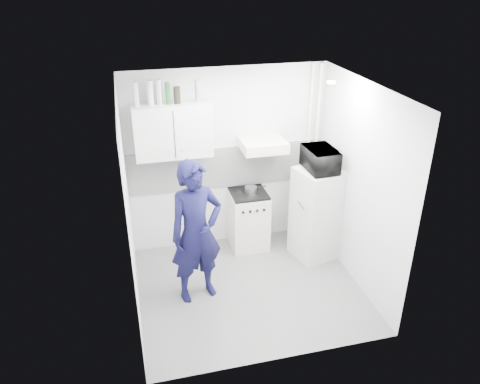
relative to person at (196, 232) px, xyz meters
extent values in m
plane|color=#5E5E5E|center=(0.65, -0.04, -0.91)|extent=(2.80, 2.80, 0.00)
plane|color=white|center=(0.65, -0.04, 1.69)|extent=(2.80, 2.80, 0.00)
plane|color=silver|center=(0.65, 1.21, 0.39)|extent=(2.80, 0.00, 2.80)
plane|color=silver|center=(-0.75, -0.04, 0.39)|extent=(0.00, 2.60, 2.60)
plane|color=silver|center=(2.05, -0.04, 0.39)|extent=(0.00, 2.60, 2.60)
imported|color=black|center=(0.00, 0.00, 0.00)|extent=(0.75, 0.59, 1.82)
cube|color=silver|center=(0.90, 0.96, -0.49)|extent=(0.53, 0.53, 0.84)
cube|color=silver|center=(1.75, 0.50, -0.25)|extent=(0.67, 0.67, 1.33)
cube|color=black|center=(0.90, 0.96, -0.05)|extent=(0.50, 0.50, 0.03)
cylinder|color=silver|center=(0.93, 0.95, 0.01)|extent=(0.17, 0.17, 0.09)
imported|color=black|center=(1.75, 0.50, 0.57)|extent=(0.56, 0.39, 0.30)
cylinder|color=#B2B7BC|center=(-0.52, 1.04, 1.44)|extent=(0.07, 0.07, 0.30)
cylinder|color=#B2B7BC|center=(-0.35, 1.04, 1.44)|extent=(0.08, 0.08, 0.31)
cylinder|color=silver|center=(-0.24, 1.04, 1.44)|extent=(0.07, 0.07, 0.31)
cylinder|color=#144C1E|center=(-0.13, 1.04, 1.42)|extent=(0.06, 0.06, 0.27)
cylinder|color=black|center=(-0.02, 1.04, 1.39)|extent=(0.08, 0.08, 0.21)
cylinder|color=silver|center=(0.24, 1.04, 1.43)|extent=(0.07, 0.07, 0.28)
cube|color=silver|center=(-0.10, 1.04, 0.94)|extent=(1.00, 0.35, 0.70)
cube|color=silver|center=(1.10, 0.96, 0.66)|extent=(0.60, 0.50, 0.14)
cube|color=white|center=(0.65, 1.20, 0.29)|extent=(2.74, 0.03, 0.60)
cylinder|color=silver|center=(1.95, 1.13, 0.39)|extent=(0.05, 0.05, 2.60)
cylinder|color=silver|center=(1.83, 1.13, 0.39)|extent=(0.04, 0.04, 2.60)
cylinder|color=white|center=(1.65, 0.16, 1.66)|extent=(0.10, 0.10, 0.02)
camera|label=1|loc=(-0.66, -4.76, 2.88)|focal=35.00mm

